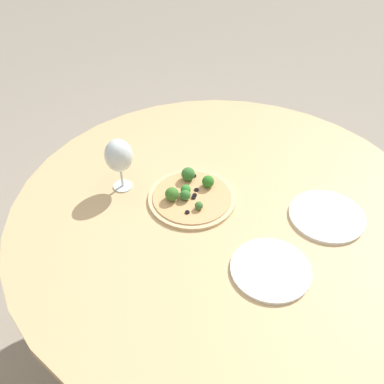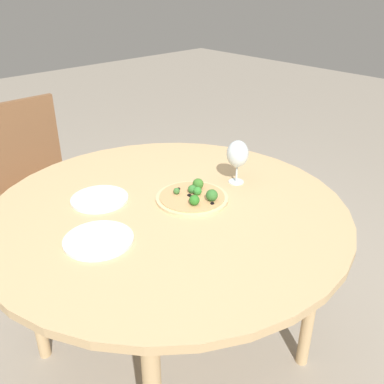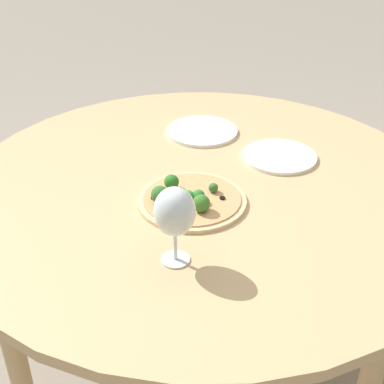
{
  "view_description": "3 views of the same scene",
  "coord_description": "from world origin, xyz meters",
  "px_view_note": "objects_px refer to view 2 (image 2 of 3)",
  "views": [
    {
      "loc": [
        -0.09,
        0.93,
        1.65
      ],
      "look_at": [
        0.1,
        -0.02,
        0.79
      ],
      "focal_mm": 40.0,
      "sensor_mm": 36.0,
      "label": 1
    },
    {
      "loc": [
        -0.85,
        -1.03,
        1.51
      ],
      "look_at": [
        0.1,
        -0.02,
        0.79
      ],
      "focal_mm": 40.0,
      "sensor_mm": 36.0,
      "label": 2
    },
    {
      "loc": [
        1.2,
        0.08,
        1.47
      ],
      "look_at": [
        0.1,
        -0.02,
        0.79
      ],
      "focal_mm": 50.0,
      "sensor_mm": 36.0,
      "label": 3
    }
  ],
  "objects_px": {
    "wine_glass": "(238,154)",
    "chair": "(40,181)",
    "pizza": "(194,196)",
    "plate_near": "(98,240)",
    "plate_far": "(100,199)"
  },
  "relations": [
    {
      "from": "chair",
      "to": "pizza",
      "type": "bearing_deg",
      "value": -84.47
    },
    {
      "from": "pizza",
      "to": "plate_far",
      "type": "xyz_separation_m",
      "value": [
        -0.26,
        0.23,
        -0.01
      ]
    },
    {
      "from": "wine_glass",
      "to": "plate_far",
      "type": "bearing_deg",
      "value": 153.13
    },
    {
      "from": "wine_glass",
      "to": "chair",
      "type": "bearing_deg",
      "value": 107.28
    },
    {
      "from": "chair",
      "to": "pizza",
      "type": "xyz_separation_m",
      "value": [
        0.12,
        -1.1,
        0.29
      ]
    },
    {
      "from": "chair",
      "to": "plate_far",
      "type": "xyz_separation_m",
      "value": [
        -0.14,
        -0.86,
        0.28
      ]
    },
    {
      "from": "plate_near",
      "to": "chair",
      "type": "bearing_deg",
      "value": 75.46
    },
    {
      "from": "chair",
      "to": "plate_near",
      "type": "relative_size",
      "value": 4.17
    },
    {
      "from": "pizza",
      "to": "wine_glass",
      "type": "distance_m",
      "value": 0.25
    },
    {
      "from": "plate_far",
      "to": "chair",
      "type": "bearing_deg",
      "value": 81.11
    },
    {
      "from": "pizza",
      "to": "plate_near",
      "type": "height_order",
      "value": "pizza"
    },
    {
      "from": "chair",
      "to": "pizza",
      "type": "distance_m",
      "value": 1.14
    },
    {
      "from": "pizza",
      "to": "chair",
      "type": "bearing_deg",
      "value": 96.35
    },
    {
      "from": "plate_near",
      "to": "plate_far",
      "type": "xyz_separation_m",
      "value": [
        0.15,
        0.23,
        0.0
      ]
    },
    {
      "from": "chair",
      "to": "pizza",
      "type": "relative_size",
      "value": 3.41
    }
  ]
}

